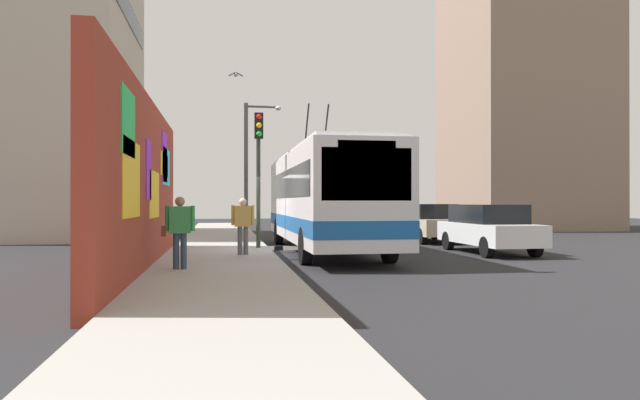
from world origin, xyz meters
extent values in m
plane|color=#232326|center=(0.00, 0.00, 0.00)|extent=(80.00, 80.00, 0.00)
cube|color=#9E9B93|center=(0.00, 1.60, 0.07)|extent=(48.00, 3.20, 0.15)
cube|color=maroon|center=(-4.65, 3.35, 2.06)|extent=(12.71, 0.30, 4.12)
cube|color=yellow|center=(-4.12, 3.19, 1.85)|extent=(2.02, 0.02, 1.15)
cube|color=#33D8E5|center=(-0.98, 3.19, 2.71)|extent=(2.09, 0.02, 1.10)
cube|color=#8C19D8|center=(-5.29, 3.19, 2.39)|extent=(0.88, 0.02, 1.36)
cube|color=yellow|center=(-1.56, 3.19, 2.74)|extent=(2.03, 0.02, 0.66)
cube|color=#8C19D8|center=(-1.49, 3.19, 2.96)|extent=(1.47, 0.02, 1.43)
cube|color=green|center=(-8.22, 3.19, 3.08)|extent=(1.50, 0.02, 1.19)
cube|color=yellow|center=(-7.82, 3.19, 2.09)|extent=(2.06, 0.02, 1.44)
cube|color=#B2A899|center=(10.63, 9.20, 6.78)|extent=(10.75, 6.43, 13.55)
cube|color=black|center=(10.63, 5.96, 4.40)|extent=(9.14, 0.04, 1.10)
cube|color=black|center=(10.63, 5.96, 7.60)|extent=(9.14, 0.04, 1.10)
cube|color=black|center=(10.63, 5.96, 10.80)|extent=(9.14, 0.04, 1.10)
cube|color=gray|center=(14.79, -17.00, 8.49)|extent=(8.35, 8.35, 16.98)
cube|color=black|center=(14.79, -21.20, 4.40)|extent=(7.09, 0.04, 1.10)
cube|color=black|center=(14.79, -21.20, 7.60)|extent=(7.09, 0.04, 1.10)
cube|color=black|center=(14.79, -21.20, 10.80)|extent=(7.09, 0.04, 1.10)
cube|color=black|center=(14.79, -21.20, 14.00)|extent=(7.09, 0.04, 1.10)
cube|color=silver|center=(0.02, -1.80, 1.83)|extent=(11.68, 2.54, 2.76)
cube|color=silver|center=(0.02, -1.80, 3.27)|extent=(11.21, 2.34, 0.12)
cube|color=#1959A5|center=(0.02, -1.80, 1.00)|extent=(11.70, 2.56, 0.44)
cube|color=black|center=(-5.79, -1.80, 2.32)|extent=(0.04, 2.16, 1.24)
cube|color=black|center=(0.02, -1.80, 2.25)|extent=(10.74, 2.57, 0.88)
cube|color=orange|center=(-5.78, -1.80, 2.96)|extent=(0.06, 1.40, 0.28)
cylinder|color=black|center=(1.77, -2.15, 4.11)|extent=(1.43, 0.06, 2.00)
cylinder|color=black|center=(1.77, -1.45, 4.11)|extent=(1.43, 0.06, 2.00)
cylinder|color=black|center=(-3.71, -2.95, 0.50)|extent=(1.00, 0.28, 1.00)
cylinder|color=black|center=(-3.71, -0.65, 0.50)|extent=(1.00, 0.28, 1.00)
cylinder|color=black|center=(3.76, -2.95, 0.50)|extent=(1.00, 0.28, 1.00)
cylinder|color=black|center=(3.76, -0.65, 0.50)|extent=(1.00, 0.28, 1.00)
cube|color=white|center=(-1.26, -7.00, 0.65)|extent=(4.56, 1.75, 0.66)
cube|color=black|center=(-1.16, -7.00, 1.28)|extent=(2.74, 1.58, 0.60)
cylinder|color=black|center=(-2.76, -7.78, 0.32)|extent=(0.64, 0.22, 0.64)
cylinder|color=black|center=(-2.76, -6.22, 0.32)|extent=(0.64, 0.22, 0.64)
cylinder|color=black|center=(0.25, -7.78, 0.32)|extent=(0.64, 0.22, 0.64)
cylinder|color=black|center=(0.25, -6.22, 0.32)|extent=(0.64, 0.22, 0.64)
cube|color=#C6B793|center=(4.26, -7.00, 0.65)|extent=(4.33, 1.80, 0.66)
cube|color=black|center=(4.35, -7.00, 1.28)|extent=(2.60, 1.62, 0.60)
cylinder|color=black|center=(2.83, -7.80, 0.32)|extent=(0.64, 0.22, 0.64)
cylinder|color=black|center=(2.83, -6.20, 0.32)|extent=(0.64, 0.22, 0.64)
cylinder|color=black|center=(5.69, -7.80, 0.32)|extent=(0.64, 0.22, 0.64)
cylinder|color=black|center=(5.69, -6.20, 0.32)|extent=(0.64, 0.22, 0.64)
cube|color=navy|center=(9.61, -7.00, 0.65)|extent=(4.37, 1.84, 0.66)
cube|color=black|center=(9.70, -7.00, 1.28)|extent=(2.62, 1.66, 0.60)
cylinder|color=black|center=(8.17, -7.82, 0.32)|extent=(0.64, 0.22, 0.64)
cylinder|color=black|center=(8.17, -6.18, 0.32)|extent=(0.64, 0.22, 0.64)
cylinder|color=black|center=(11.05, -7.82, 0.32)|extent=(0.64, 0.22, 0.64)
cylinder|color=black|center=(11.05, -6.18, 0.32)|extent=(0.64, 0.22, 0.64)
cube|color=#B7B7BC|center=(15.50, -7.00, 0.65)|extent=(4.25, 1.78, 0.66)
cube|color=black|center=(15.58, -7.00, 1.28)|extent=(2.55, 1.60, 0.60)
cylinder|color=black|center=(14.10, -7.79, 0.32)|extent=(0.64, 0.22, 0.64)
cylinder|color=black|center=(14.10, -6.21, 0.32)|extent=(0.64, 0.22, 0.64)
cylinder|color=black|center=(16.90, -7.79, 0.32)|extent=(0.64, 0.22, 0.64)
cylinder|color=black|center=(16.90, -6.21, 0.32)|extent=(0.64, 0.22, 0.64)
cylinder|color=#595960|center=(-2.13, 0.86, 0.55)|extent=(0.14, 0.14, 0.80)
cylinder|color=#595960|center=(-2.13, 1.03, 0.55)|extent=(0.14, 0.14, 0.80)
cube|color=gold|center=(-2.13, 0.94, 1.26)|extent=(0.22, 0.47, 0.60)
cylinder|color=gold|center=(-2.13, 0.66, 1.29)|extent=(0.09, 0.09, 0.57)
cylinder|color=gold|center=(-2.13, 1.23, 1.29)|extent=(0.09, 0.09, 0.57)
sphere|color=beige|center=(-2.13, 0.94, 1.67)|extent=(0.22, 0.22, 0.22)
cylinder|color=#2D3F59|center=(-5.54, 2.39, 0.55)|extent=(0.14, 0.14, 0.81)
cylinder|color=#2D3F59|center=(-5.54, 2.56, 0.55)|extent=(0.14, 0.14, 0.81)
cube|color=#338C4C|center=(-5.54, 2.47, 1.26)|extent=(0.22, 0.47, 0.61)
cylinder|color=#338C4C|center=(-5.54, 2.19, 1.29)|extent=(0.09, 0.09, 0.58)
cylinder|color=#338C4C|center=(-5.54, 2.76, 1.29)|extent=(0.09, 0.09, 0.58)
sphere|color=#936B4C|center=(-5.54, 2.47, 1.67)|extent=(0.22, 0.22, 0.22)
cube|color=#593319|center=(-5.54, 2.83, 1.01)|extent=(0.14, 0.10, 0.24)
cylinder|color=#2D382D|center=(0.32, 0.35, 2.38)|extent=(0.14, 0.14, 4.46)
cube|color=black|center=(0.10, 0.35, 4.16)|extent=(0.20, 0.28, 0.84)
sphere|color=red|center=(-0.01, 0.35, 4.44)|extent=(0.18, 0.18, 0.18)
sphere|color=yellow|center=(-0.01, 0.35, 4.16)|extent=(0.18, 0.18, 0.18)
sphere|color=green|center=(-0.01, 0.35, 3.88)|extent=(0.18, 0.18, 0.18)
cylinder|color=#4C4C51|center=(7.80, 0.45, 3.17)|extent=(0.18, 0.18, 6.03)
cylinder|color=#4C4C51|center=(7.80, -0.28, 6.03)|extent=(0.10, 1.47, 0.10)
ellipsoid|color=silver|center=(7.80, -1.02, 5.98)|extent=(0.44, 0.28, 0.20)
ellipsoid|color=gray|center=(2.80, 1.03, 6.37)|extent=(0.32, 0.14, 0.12)
cube|color=gray|center=(2.80, 0.89, 6.40)|extent=(0.20, 0.26, 0.14)
cube|color=gray|center=(2.80, 1.17, 6.40)|extent=(0.20, 0.26, 0.14)
cylinder|color=black|center=(1.92, -0.60, 0.00)|extent=(2.09, 2.09, 0.00)
camera|label=1|loc=(-19.11, 1.54, 1.66)|focal=32.94mm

